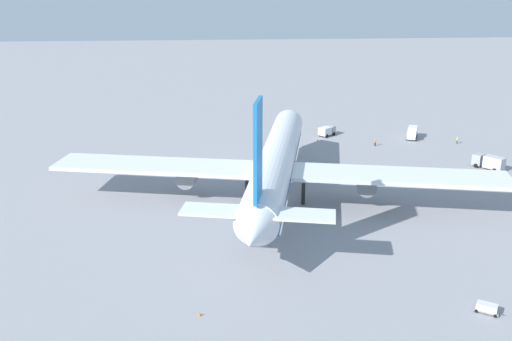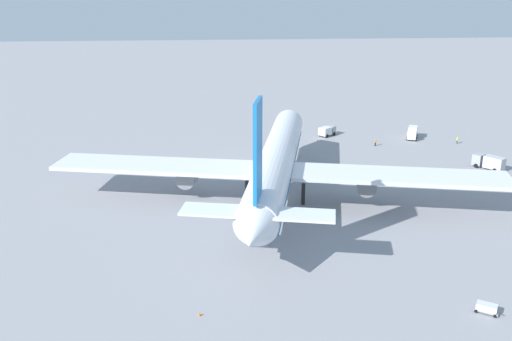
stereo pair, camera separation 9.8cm
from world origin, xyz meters
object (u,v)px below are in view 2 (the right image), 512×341
Objects in this scene: ground_worker_3 at (375,142)px; ground_worker_4 at (490,185)px; traffic_cone_1 at (318,140)px; service_truck_3 at (327,131)px; baggage_cart_2 at (487,308)px; service_truck_2 at (412,133)px; ground_worker_2 at (457,140)px; traffic_cone_0 at (199,314)px; airliner at (276,164)px; service_truck_1 at (489,162)px.

ground_worker_4 is at bearing -156.13° from ground_worker_3.
service_truck_3 is at bearing -34.10° from traffic_cone_1.
ground_worker_3 is at bearing -5.72° from baggage_cart_2.
ground_worker_3 reaches higher than ground_worker_4.
ground_worker_3 is (-5.88, 11.49, -0.70)m from service_truck_2.
traffic_cone_0 is at bearing 138.04° from ground_worker_2.
traffic_cone_1 is (38.83, -15.49, -6.75)m from airliner.
service_truck_1 is at bearing -25.48° from ground_worker_4.
service_truck_2 reaches higher than ground_worker_4.
traffic_cone_1 is at bearing -21.01° from traffic_cone_0.
service_truck_1 reaches higher than traffic_cone_1.
service_truck_1 is 27.68m from ground_worker_3.
service_truck_3 reaches higher than ground_worker_2.
service_truck_1 is at bearing 175.08° from ground_worker_2.
traffic_cone_0 is 81.43m from traffic_cone_1.
baggage_cart_2 is 78.52m from ground_worker_2.
service_truck_1 is 3.88× the size of ground_worker_2.
service_truck_2 is 80.97m from baggage_cart_2.
traffic_cone_1 is (25.05, 32.89, -1.41)m from service_truck_1.
service_truck_2 is at bearing -35.27° from traffic_cone_0.
service_truck_2 is at bearing -13.42° from baggage_cart_2.
traffic_cone_1 is (36.72, 27.33, -0.58)m from ground_worker_4.
traffic_cone_0 is (-37.18, 13.70, -6.75)m from airliner.
airliner is at bearing 158.26° from traffic_cone_1.
service_truck_3 is 9.46× the size of traffic_cone_0.
ground_worker_3 is at bearing -40.84° from airliner.
service_truck_3 is at bearing 44.39° from service_truck_1.
service_truck_1 reaches higher than traffic_cone_0.
traffic_cone_0 is (-70.97, 63.80, -0.61)m from ground_worker_2.
ground_worker_3 is 34.29m from ground_worker_4.
airliner reaches higher than service_truck_3.
ground_worker_2 is 1.03× the size of ground_worker_4.
service_truck_3 is 2.92× the size of ground_worker_3.
service_truck_2 is (39.35, -40.43, -5.42)m from airliner.
baggage_cart_2 is at bearing 152.98° from ground_worker_4.
ground_worker_3 is at bearing -31.11° from traffic_cone_0.
ground_worker_4 is 3.05× the size of traffic_cone_0.
ground_worker_2 is 3.15× the size of traffic_cone_0.
airliner is 149.80× the size of traffic_cone_1.
service_truck_1 is at bearing -135.37° from ground_worker_3.
traffic_cone_0 is at bearing 158.99° from traffic_cone_1.
airliner is 42.35m from traffic_cone_1.
ground_worker_3 is at bearing -111.73° from traffic_cone_1.
traffic_cone_1 is (78.24, 6.15, -0.37)m from baggage_cart_2.
service_truck_1 is 3.76× the size of ground_worker_3.
airliner is 60.74m from ground_worker_2.
traffic_cone_1 is at bearing 36.66° from ground_worker_4.
service_truck_1 is 1.11× the size of service_truck_2.
traffic_cone_0 is (-70.66, 42.64, -0.64)m from ground_worker_3.
service_truck_2 is at bearing -88.81° from traffic_cone_1.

